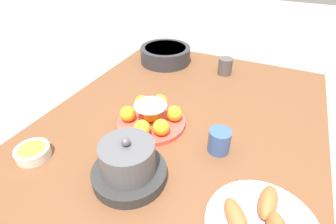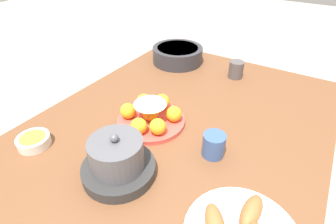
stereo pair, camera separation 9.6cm
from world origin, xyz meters
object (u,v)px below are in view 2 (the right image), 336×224
at_px(dining_table, 184,138).
at_px(warming_pot, 118,161).
at_px(serving_bowl, 178,54).
at_px(cup_far, 236,70).
at_px(cake_plate, 151,115).
at_px(cup_near, 214,145).
at_px(sauce_bowl, 34,141).

relative_size(dining_table, warming_pot, 5.85).
xyz_separation_m(serving_bowl, cup_far, (-0.00, -0.32, -0.00)).
bearing_deg(warming_pot, dining_table, -5.46).
bearing_deg(cake_plate, cup_near, -96.99).
bearing_deg(dining_table, cup_near, -125.46).
relative_size(serving_bowl, sauce_bowl, 2.47).
relative_size(cake_plate, cup_near, 3.19).
height_order(dining_table, cup_near, cup_near).
distance_m(cake_plate, cup_near, 0.26).
bearing_deg(cake_plate, sauce_bowl, 139.46).
xyz_separation_m(serving_bowl, cup_near, (-0.55, -0.45, -0.01)).
distance_m(serving_bowl, warming_pot, 0.80).
distance_m(dining_table, cup_far, 0.45).
height_order(serving_bowl, sauce_bowl, serving_bowl).
xyz_separation_m(cake_plate, warming_pot, (-0.25, -0.06, 0.02)).
bearing_deg(cup_far, cake_plate, 164.83).
xyz_separation_m(dining_table, cup_far, (0.42, -0.04, 0.14)).
bearing_deg(dining_table, cup_far, -5.91).
distance_m(dining_table, warming_pot, 0.37).
bearing_deg(warming_pot, cup_near, -42.25).
distance_m(dining_table, cup_near, 0.25).
distance_m(cup_near, cup_far, 0.56).
distance_m(dining_table, serving_bowl, 0.53).
relative_size(sauce_bowl, warming_pot, 0.50).
bearing_deg(cup_far, warming_pot, 174.29).
bearing_deg(cup_far, cup_near, -167.22).
relative_size(cake_plate, serving_bowl, 0.96).
bearing_deg(serving_bowl, dining_table, -146.80).
bearing_deg(cup_near, warming_pot, 137.75).
xyz_separation_m(dining_table, sauce_bowl, (-0.39, 0.35, 0.12)).
distance_m(cake_plate, sauce_bowl, 0.40).
relative_size(cake_plate, cup_far, 3.10).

